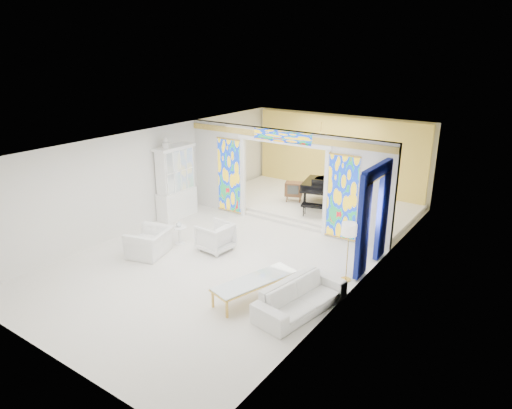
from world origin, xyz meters
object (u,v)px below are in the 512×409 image
Objects in this scene: sofa at (301,297)px; tv_console at (294,189)px; grand_piano at (327,185)px; armchair_left at (150,242)px; armchair_right at (215,237)px; coffee_table at (255,281)px; china_cabinet at (176,183)px.

sofa is 3.15× the size of tv_console.
sofa is 6.72m from grand_piano.
tv_console reaches higher than armchair_left.
armchair_left reaches higher than sofa.
armchair_left is 1.59× the size of tv_console.
grand_piano is at bearing 172.83° from armchair_right.
coffee_table is (2.35, -1.47, 0.03)m from armchair_right.
china_cabinet is 2.44× the size of armchair_left.
coffee_table is at bearing -92.10° from grand_piano.
sofa is at bearing -23.42° from china_cabinet.
grand_piano reaches higher than armchair_left.
china_cabinet reaches higher than tv_console.
armchair_left is at bearing 176.42° from coffee_table.
sofa is (6.17, -2.67, -0.85)m from china_cabinet.
tv_console is at bearing 112.52° from coffee_table.
grand_piano reaches higher than tv_console.
tv_console reaches higher than sofa.
armchair_right is 5.00m from grand_piano.
armchair_right is (2.72, -1.33, -0.78)m from china_cabinet.
china_cabinet reaches higher than armchair_right.
china_cabinet is at bearing -152.52° from tv_console.
tv_console reaches higher than armchair_right.
tv_console is at bearing 41.81° from sofa.
china_cabinet is at bearing -166.73° from armchair_left.
armchair_right is 0.39× the size of sofa.
armchair_left is 0.51× the size of sofa.
tv_console is (1.16, 5.65, 0.27)m from armchair_left.
armchair_right is 0.40× the size of coffee_table.
grand_piano is 1.18m from tv_console.
coffee_table is 6.51m from grand_piano.
armchair_left reaches higher than coffee_table.
coffee_table is 6.37m from tv_console.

